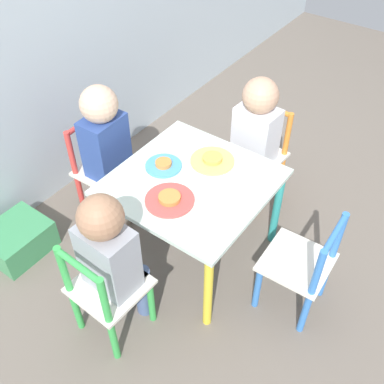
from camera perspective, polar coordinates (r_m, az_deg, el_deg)
ground_plane at (r=2.20m, az=0.00°, el=-7.22°), size 6.00×6.00×0.00m
kids_table at (r=1.92m, az=0.00°, el=0.18°), size 0.63×0.63×0.45m
chair_red at (r=2.27m, az=-11.16°, el=2.74°), size 0.27×0.27×0.51m
chair_orange at (r=2.34m, az=8.33°, el=4.54°), size 0.28×0.28×0.51m
chair_green at (r=1.78m, az=-10.88°, el=-12.36°), size 0.27×0.27×0.51m
chair_blue at (r=1.87m, az=13.76°, el=-9.19°), size 0.27×0.27×0.51m
child_back at (r=2.12m, az=-10.66°, el=6.13°), size 0.20×0.22×0.73m
child_right at (r=2.19m, az=7.92°, el=7.50°), size 0.22×0.21×0.71m
child_left at (r=1.66m, az=-10.15°, el=-7.62°), size 0.22×0.21×0.71m
plate_back at (r=1.94m, az=-3.63°, el=3.43°), size 0.16×0.16×0.03m
plate_right at (r=1.97m, az=2.60°, el=4.07°), size 0.19×0.19×0.03m
plate_left at (r=1.78m, az=-2.86°, el=-0.94°), size 0.20×0.20×0.03m
storage_bin at (r=2.30m, az=-21.23°, el=-5.62°), size 0.29×0.24×0.15m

